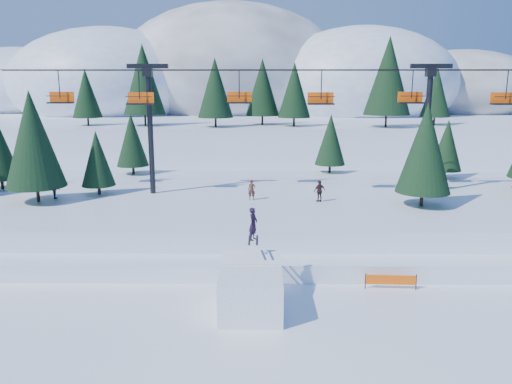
{
  "coord_description": "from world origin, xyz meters",
  "views": [
    {
      "loc": [
        -0.23,
        -21.84,
        11.24
      ],
      "look_at": [
        -0.46,
        6.0,
        5.2
      ],
      "focal_mm": 35.0,
      "sensor_mm": 36.0,
      "label": 1
    }
  ],
  "objects_px": {
    "jump_kicker": "(251,289)",
    "banner_near": "(391,280)",
    "chairlift": "(285,109)",
    "banner_far": "(474,274)"
  },
  "relations": [
    {
      "from": "jump_kicker",
      "to": "banner_far",
      "type": "relative_size",
      "value": 1.77
    },
    {
      "from": "chairlift",
      "to": "banner_near",
      "type": "bearing_deg",
      "value": -68.77
    },
    {
      "from": "banner_near",
      "to": "chairlift",
      "type": "bearing_deg",
      "value": 111.23
    },
    {
      "from": "banner_far",
      "to": "chairlift",
      "type": "bearing_deg",
      "value": 129.09
    },
    {
      "from": "chairlift",
      "to": "banner_far",
      "type": "xyz_separation_m",
      "value": [
        10.36,
        -12.76,
        -8.78
      ]
    },
    {
      "from": "jump_kicker",
      "to": "banner_near",
      "type": "relative_size",
      "value": 1.76
    },
    {
      "from": "jump_kicker",
      "to": "banner_near",
      "type": "height_order",
      "value": "jump_kicker"
    },
    {
      "from": "jump_kicker",
      "to": "banner_near",
      "type": "bearing_deg",
      "value": 19.7
    },
    {
      "from": "jump_kicker",
      "to": "chairlift",
      "type": "relative_size",
      "value": 0.11
    },
    {
      "from": "banner_near",
      "to": "banner_far",
      "type": "relative_size",
      "value": 1.01
    }
  ]
}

